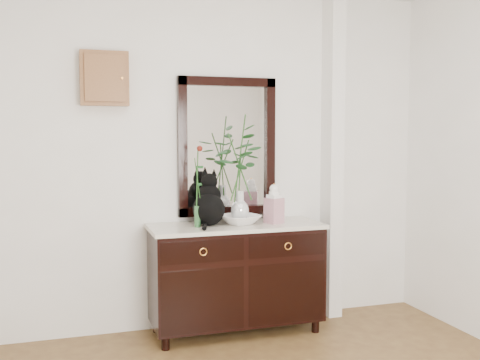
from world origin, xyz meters
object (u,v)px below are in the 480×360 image
object	(u,v)px
sideboard	(236,272)
lotus_bowl	(240,220)
cat	(209,199)
ginger_jar	(274,203)

from	to	relation	value
sideboard	lotus_bowl	bearing A→B (deg)	-3.92
sideboard	lotus_bowl	size ratio (longest dim) A/B	4.52
cat	ginger_jar	xyz separation A→B (m)	(0.51, -0.07, -0.04)
lotus_bowl	cat	bearing A→B (deg)	169.34
cat	sideboard	bearing A→B (deg)	5.69
cat	lotus_bowl	bearing A→B (deg)	6.67
lotus_bowl	ginger_jar	xyz separation A→B (m)	(0.27, -0.03, 0.12)
lotus_bowl	ginger_jar	world-z (taller)	ginger_jar
sideboard	cat	bearing A→B (deg)	168.37
lotus_bowl	ginger_jar	size ratio (longest dim) A/B	0.94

